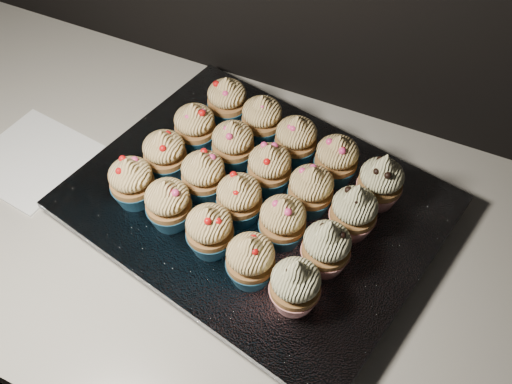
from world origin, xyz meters
TOP-DOWN VIEW (x-y plane):
  - cabinet at (0.00, 1.70)m, footprint 2.40×0.60m
  - worktop at (0.00, 1.70)m, footprint 2.44×0.64m
  - napkin at (-0.36, 1.68)m, footprint 0.18×0.18m
  - baking_tray at (0.01, 1.73)m, footprint 0.51×0.43m
  - foil_lining at (0.01, 1.73)m, footprint 0.56×0.47m
  - cupcake_0 at (-0.15, 1.66)m, footprint 0.06×0.06m
  - cupcake_1 at (-0.08, 1.65)m, footprint 0.06×0.06m
  - cupcake_2 at (-0.01, 1.63)m, footprint 0.06×0.06m
  - cupcake_3 at (0.05, 1.62)m, footprint 0.06×0.06m
  - cupcake_4 at (0.12, 1.61)m, footprint 0.06×0.06m
  - cupcake_5 at (-0.13, 1.72)m, footprint 0.06×0.06m
  - cupcake_6 at (-0.07, 1.71)m, footprint 0.06×0.06m
  - cupcake_7 at (-0.00, 1.70)m, footprint 0.06×0.06m
  - cupcake_8 at (0.06, 1.69)m, footprint 0.06×0.06m
  - cupcake_9 at (0.13, 1.67)m, footprint 0.06×0.06m
  - cupcake_10 at (-0.12, 1.79)m, footprint 0.06×0.06m
  - cupcake_11 at (-0.06, 1.78)m, footprint 0.06×0.06m
  - cupcake_12 at (0.01, 1.76)m, footprint 0.06×0.06m
  - cupcake_13 at (0.08, 1.75)m, footprint 0.06×0.06m
  - cupcake_14 at (0.14, 1.74)m, footprint 0.06×0.06m
  - cupcake_15 at (-0.11, 1.86)m, footprint 0.06×0.06m
  - cupcake_16 at (-0.04, 1.85)m, footprint 0.06×0.06m
  - cupcake_17 at (0.02, 1.83)m, footprint 0.06×0.06m
  - cupcake_18 at (0.09, 1.82)m, footprint 0.06×0.06m
  - cupcake_19 at (0.16, 1.80)m, footprint 0.06×0.06m

SIDE VIEW (x-z plane):
  - cabinet at x=0.00m, z-range 0.00..0.86m
  - worktop at x=0.00m, z-range 0.86..0.90m
  - napkin at x=-0.36m, z-range 0.90..0.90m
  - baking_tray at x=0.01m, z-range 0.90..0.92m
  - foil_lining at x=0.01m, z-range 0.92..0.93m
  - cupcake_0 at x=-0.15m, z-range 0.93..1.01m
  - cupcake_1 at x=-0.08m, z-range 0.93..1.01m
  - cupcake_2 at x=-0.01m, z-range 0.93..1.01m
  - cupcake_3 at x=0.05m, z-range 0.93..1.01m
  - cupcake_5 at x=-0.13m, z-range 0.93..1.01m
  - cupcake_6 at x=-0.07m, z-range 0.93..1.01m
  - cupcake_7 at x=0.00m, z-range 0.93..1.01m
  - cupcake_8 at x=0.06m, z-range 0.93..1.01m
  - cupcake_10 at x=-0.12m, z-range 0.93..1.01m
  - cupcake_11 at x=-0.06m, z-range 0.93..1.01m
  - cupcake_12 at x=0.01m, z-range 0.93..1.01m
  - cupcake_13 at x=0.08m, z-range 0.93..1.01m
  - cupcake_15 at x=-0.11m, z-range 0.93..1.01m
  - cupcake_16 at x=-0.04m, z-range 0.93..1.01m
  - cupcake_17 at x=0.02m, z-range 0.93..1.01m
  - cupcake_18 at x=0.09m, z-range 0.93..1.01m
  - cupcake_4 at x=0.12m, z-range 0.93..1.02m
  - cupcake_9 at x=0.13m, z-range 0.93..1.02m
  - cupcake_14 at x=0.14m, z-range 0.93..1.02m
  - cupcake_19 at x=0.16m, z-range 0.93..1.02m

